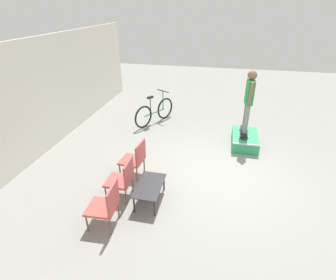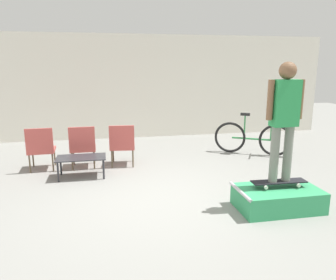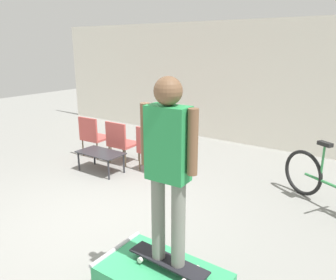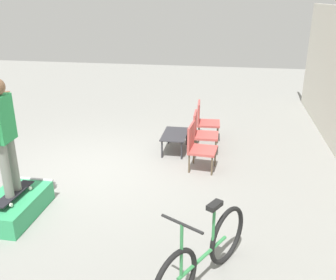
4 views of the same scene
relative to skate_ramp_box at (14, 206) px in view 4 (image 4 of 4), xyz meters
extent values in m
plane|color=gray|center=(-1.70, 0.71, -0.16)|extent=(24.00, 24.00, 0.00)
cube|color=#339E60|center=(0.00, 0.00, 0.00)|extent=(1.22, 0.73, 0.32)
cylinder|color=#B7B7BC|center=(-0.61, 0.00, 0.16)|extent=(0.05, 0.73, 0.05)
cube|color=black|center=(0.03, 0.05, 0.25)|extent=(0.84, 0.23, 0.02)
cylinder|color=white|center=(0.30, 0.16, 0.21)|extent=(0.05, 0.03, 0.05)
cylinder|color=white|center=(-0.22, 0.18, 0.21)|extent=(0.05, 0.03, 0.05)
cylinder|color=white|center=(-0.23, -0.05, 0.21)|extent=(0.05, 0.03, 0.05)
cylinder|color=gray|center=(-0.08, 0.05, 0.68)|extent=(0.13, 0.13, 0.84)
cylinder|color=gray|center=(0.14, 0.06, 0.68)|extent=(0.13, 0.13, 0.84)
cube|color=#28934C|center=(0.03, 0.05, 1.43)|extent=(0.39, 0.22, 0.67)
cylinder|color=brown|center=(-0.21, 0.04, 1.48)|extent=(0.09, 0.09, 0.57)
cube|color=#2D2D33|center=(-2.98, 2.06, 0.23)|extent=(0.93, 0.52, 0.02)
cylinder|color=#2D2D33|center=(-3.40, 1.85, 0.03)|extent=(0.04, 0.04, 0.38)
cylinder|color=#2D2D33|center=(-2.57, 1.85, 0.03)|extent=(0.04, 0.04, 0.38)
cylinder|color=#2D2D33|center=(-3.40, 2.26, 0.03)|extent=(0.04, 0.04, 0.38)
cylinder|color=#2D2D33|center=(-2.57, 2.26, 0.03)|extent=(0.04, 0.04, 0.38)
cylinder|color=brown|center=(-3.60, 2.96, 0.03)|extent=(0.03, 0.03, 0.38)
cylinder|color=brown|center=(-4.04, 2.94, 0.03)|extent=(0.03, 0.03, 0.38)
cylinder|color=brown|center=(-3.58, 2.52, 0.03)|extent=(0.03, 0.03, 0.38)
cylinder|color=brown|center=(-4.02, 2.50, 0.03)|extent=(0.03, 0.03, 0.38)
cube|color=#B74C47|center=(-3.81, 2.73, 0.24)|extent=(0.55, 0.55, 0.05)
cube|color=#B74C47|center=(-3.80, 2.49, 0.51)|extent=(0.52, 0.07, 0.48)
cylinder|color=brown|center=(-2.77, 2.96, 0.03)|extent=(0.03, 0.03, 0.38)
cylinder|color=brown|center=(-3.21, 2.95, 0.03)|extent=(0.03, 0.03, 0.38)
cylinder|color=brown|center=(-2.76, 2.52, 0.03)|extent=(0.03, 0.03, 0.38)
cylinder|color=brown|center=(-3.20, 2.51, 0.03)|extent=(0.03, 0.03, 0.38)
cube|color=#B74C47|center=(-2.98, 2.73, 0.24)|extent=(0.53, 0.53, 0.05)
cube|color=#B74C47|center=(-2.98, 2.49, 0.51)|extent=(0.52, 0.05, 0.48)
cylinder|color=brown|center=(-1.91, 2.93, 0.03)|extent=(0.03, 0.03, 0.38)
cylinder|color=brown|center=(-2.35, 2.97, 0.03)|extent=(0.03, 0.03, 0.38)
cylinder|color=brown|center=(-1.95, 2.49, 0.03)|extent=(0.03, 0.03, 0.38)
cylinder|color=brown|center=(-2.39, 2.53, 0.03)|extent=(0.03, 0.03, 0.38)
cube|color=#B74C47|center=(-2.15, 2.73, 0.24)|extent=(0.57, 0.57, 0.05)
cube|color=#B74C47|center=(-2.17, 2.49, 0.51)|extent=(0.52, 0.09, 0.48)
torus|color=black|center=(0.52, 3.26, 0.22)|extent=(0.69, 0.43, 0.76)
cylinder|color=#338447|center=(0.99, 3.00, 0.22)|extent=(0.86, 0.51, 0.04)
cylinder|color=#338447|center=(0.82, 3.09, 0.50)|extent=(0.04, 0.04, 0.56)
cube|color=black|center=(0.82, 3.09, 0.81)|extent=(0.24, 0.20, 0.06)
cylinder|color=#338447|center=(1.36, 2.79, 0.55)|extent=(0.04, 0.04, 0.67)
cylinder|color=black|center=(1.36, 2.79, 0.89)|extent=(0.28, 0.47, 0.03)
camera|label=1|loc=(-7.15, 0.77, 3.58)|focal=28.00mm
camera|label=2|loc=(-2.51, -4.20, 1.96)|focal=35.00mm
camera|label=3|loc=(1.58, -2.17, 2.25)|focal=35.00mm
camera|label=4|loc=(4.55, 3.19, 3.04)|focal=40.00mm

